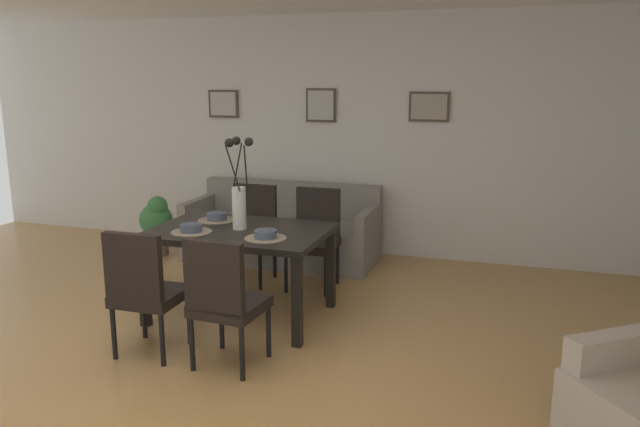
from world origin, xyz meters
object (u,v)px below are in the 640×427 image
sofa (283,233)px  bowl_near_right (217,216)px  dining_chair_near_right (252,228)px  framed_picture_center (321,105)px  centerpiece_vase (239,194)px  framed_picture_right (429,107)px  bowl_far_left (265,233)px  framed_picture_left (223,104)px  dining_table (240,239)px  potted_plant (156,222)px  dining_chair_far_left (224,297)px  bowl_near_left (191,227)px  dining_chair_far_right (315,233)px  dining_chair_near_left (144,287)px

sofa → bowl_near_right: bearing=-91.5°
dining_chair_near_right → framed_picture_center: framed_picture_center is taller
centerpiece_vase → framed_picture_right: size_ratio=1.75×
bowl_far_left → framed_picture_left: 2.92m
dining_table → framed_picture_right: size_ratio=3.34×
framed_picture_left → bowl_far_left: bearing=-57.6°
dining_chair_near_right → framed_picture_left: framed_picture_left is taller
potted_plant → dining_chair_far_left: bearing=-49.2°
dining_table → framed_picture_right: (1.18, 2.14, 0.98)m
sofa → potted_plant: size_ratio=3.03×
dining_chair_near_right → framed_picture_center: size_ratio=2.52×
dining_chair_far_left → framed_picture_center: (-0.30, 3.04, 1.12)m
framed_picture_right → bowl_near_left: bearing=-122.4°
dining_chair_far_left → bowl_far_left: (0.02, 0.68, 0.27)m
dining_chair_far_left → framed_picture_right: framed_picture_right is taller
dining_chair_far_right → potted_plant: size_ratio=1.37×
dining_table → framed_picture_center: size_ratio=3.83×
dining_chair_far_left → dining_chair_near_right: bearing=108.5°
dining_chair_near_right → dining_chair_far_right: (0.64, 0.01, 0.00)m
sofa → framed_picture_right: 2.05m
sofa → potted_plant: 1.41m
dining_chair_near_left → framed_picture_right: (1.50, 3.03, 1.12)m
bowl_near_right → potted_plant: size_ratio=0.25×
dining_chair_near_left → sofa: size_ratio=0.45×
dining_chair_near_right → dining_table: bearing=-71.4°
centerpiece_vase → framed_picture_center: 2.22m
dining_chair_far_right → bowl_near_right: 0.99m
dining_table → framed_picture_left: size_ratio=3.81×
dining_table → bowl_near_left: size_ratio=8.24×
bowl_near_right → framed_picture_center: 2.13m
centerpiece_vase → framed_picture_center: (-0.00, 2.14, 0.61)m
centerpiece_vase → framed_picture_right: 2.52m
sofa → framed_picture_left: 1.70m
dining_table → framed_picture_center: bearing=90.0°
dining_chair_far_right → bowl_near_right: (-0.65, -0.69, 0.27)m
dining_chair_near_right → dining_chair_far_left: same height
bowl_near_left → bowl_far_left: bearing=0.0°
framed_picture_center → dining_chair_near_right: bearing=-103.8°
dining_chair_far_right → framed_picture_right: size_ratio=2.19×
dining_chair_far_left → bowl_near_right: size_ratio=5.41×
dining_chair_far_right → framed_picture_right: bearing=55.5°
bowl_near_right → bowl_far_left: size_ratio=1.00×
dining_chair_far_right → centerpiece_vase: (-0.33, -0.91, 0.51)m
dining_chair_far_left → dining_chair_far_right: (0.04, 1.81, 0.00)m
dining_chair_near_left → potted_plant: bearing=120.7°
dining_chair_near_right → dining_chair_far_right: same height
bowl_near_left → framed_picture_left: 2.65m
centerpiece_vase → bowl_far_left: (0.31, -0.22, -0.24)m
dining_chair_near_right → bowl_far_left: 1.31m
dining_chair_far_left → potted_plant: dining_chair_far_left is taller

